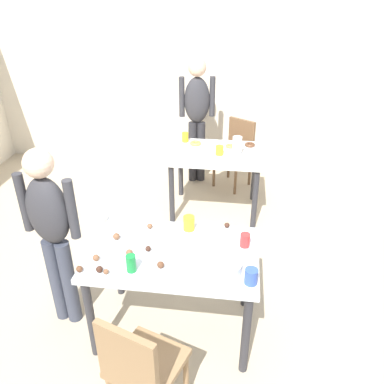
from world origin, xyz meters
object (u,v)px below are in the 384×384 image
object	(u,v)px
dining_table_far	(216,161)
mixing_bowl	(225,267)
chair_far_table	(236,149)
person_adult_far	(197,110)
dining_table_near	(174,263)
soda_can	(131,263)
person_girl_near	(51,226)
chair_near_table	(140,365)
pitcher_far	(237,146)

from	to	relation	value
dining_table_far	mixing_bowl	world-z (taller)	mixing_bowl
dining_table_far	chair_far_table	world-z (taller)	chair_far_table
person_adult_far	chair_far_table	bearing A→B (deg)	-4.61
dining_table_near	soda_can	world-z (taller)	soda_can
dining_table_far	person_adult_far	bearing A→B (deg)	111.95
dining_table_far	person_girl_near	distance (m)	2.14
chair_near_table	person_girl_near	size ratio (longest dim) A/B	0.58
chair_near_table	person_adult_far	bearing A→B (deg)	91.27
mixing_bowl	chair_far_table	bearing A→B (deg)	90.01
dining_table_far	chair_far_table	size ratio (longest dim) A/B	1.19
dining_table_far	chair_near_table	world-z (taller)	chair_near_table
chair_far_table	dining_table_far	bearing A→B (deg)	-106.66
chair_near_table	soda_can	size ratio (longest dim) A/B	7.13
chair_far_table	soda_can	size ratio (longest dim) A/B	7.13
pitcher_far	soda_can	bearing A→B (deg)	-107.29
dining_table_near	person_adult_far	size ratio (longest dim) A/B	0.75
dining_table_near	person_girl_near	xyz separation A→B (m)	(-0.88, -0.01, 0.24)
dining_table_far	pitcher_far	bearing A→B (deg)	-13.07
dining_table_far	chair_near_table	distance (m)	2.61
dining_table_near	person_girl_near	distance (m)	0.92
person_adult_far	mixing_bowl	xyz separation A→B (m)	(0.53, -2.78, -0.19)
dining_table_near	soda_can	size ratio (longest dim) A/B	9.90
person_girl_near	dining_table_far	bearing A→B (deg)	60.43
dining_table_near	dining_table_far	bearing A→B (deg)	84.92
person_girl_near	person_adult_far	xyz separation A→B (m)	(0.74, 2.61, 0.09)
person_adult_far	pitcher_far	xyz separation A→B (m)	(0.54, -0.82, -0.13)
dining_table_near	person_adult_far	distance (m)	2.63
dining_table_far	person_adult_far	world-z (taller)	person_adult_far
dining_table_far	chair_far_table	bearing A→B (deg)	73.34
person_adult_far	soda_can	distance (m)	2.85
chair_near_table	pitcher_far	size ratio (longest dim) A/B	4.17
chair_near_table	pitcher_far	xyz separation A→B (m)	(0.46, 2.54, 0.36)
chair_far_table	mixing_bowl	distance (m)	2.75
pitcher_far	person_adult_far	bearing A→B (deg)	123.26
dining_table_near	dining_table_far	world-z (taller)	same
person_girl_near	pitcher_far	bearing A→B (deg)	54.57
person_adult_far	soda_can	world-z (taller)	person_adult_far
pitcher_far	dining_table_near	bearing A→B (deg)	-102.37
chair_near_table	soda_can	bearing A→B (deg)	107.95
chair_near_table	person_girl_near	xyz separation A→B (m)	(-0.81, 0.75, 0.40)
mixing_bowl	pitcher_far	size ratio (longest dim) A/B	1.01
pitcher_far	mixing_bowl	bearing A→B (deg)	-90.33
dining_table_near	chair_far_table	world-z (taller)	chair_far_table
dining_table_far	mixing_bowl	distance (m)	2.03
dining_table_far	person_girl_near	bearing A→B (deg)	-119.57
dining_table_near	mixing_bowl	xyz separation A→B (m)	(0.38, -0.17, 0.14)
mixing_bowl	pitcher_far	bearing A→B (deg)	89.67
chair_far_table	person_girl_near	bearing A→B (deg)	-116.19
chair_near_table	person_girl_near	distance (m)	1.17
dining_table_near	person_adult_far	xyz separation A→B (m)	(-0.15, 2.60, 0.33)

